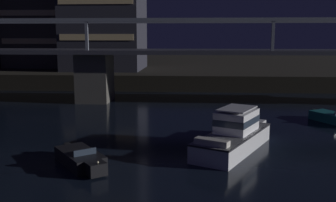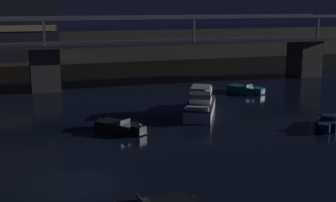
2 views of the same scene
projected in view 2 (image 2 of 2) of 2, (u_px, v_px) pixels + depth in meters
ground_plane at (82, 183)px, 29.27m from camera, size 400.00×400.00×0.00m
far_riverbank at (31, 48)px, 104.95m from camera, size 240.00×80.00×2.20m
river_bridge at (44, 56)px, 59.65m from camera, size 84.08×6.40×9.38m
cabin_cruiser_near_left at (201, 104)px, 47.41m from camera, size 6.03×9.09×2.79m
speedboat_near_center at (245, 89)px, 58.67m from camera, size 3.56×4.88×1.16m
speedboat_near_right at (329, 123)px, 42.38m from camera, size 4.48×4.28×1.16m
speedboat_far_left at (120, 127)px, 41.00m from camera, size 4.03×4.67×1.16m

